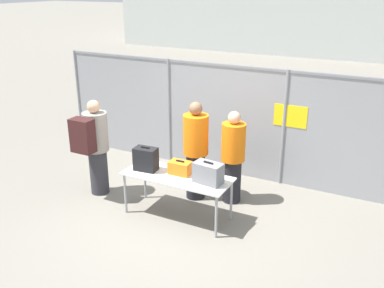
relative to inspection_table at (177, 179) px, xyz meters
The scene contains 10 objects.
ground_plane 0.68m from the inspection_table, 133.90° to the right, with size 120.00×120.00×0.00m, color slate.
fence_section 2.02m from the inspection_table, 91.51° to the left, with size 7.28×0.07×2.17m.
inspection_table is the anchor object (origin of this frame).
suitcase_black 0.61m from the inspection_table, behind, with size 0.39×0.25×0.41m.
suitcase_orange 0.18m from the inspection_table, 80.88° to the left, with size 0.35×0.23×0.23m.
suitcase_grey 0.59m from the inspection_table, ahead, with size 0.46×0.30×0.34m.
traveler_hooded 1.69m from the inspection_table, behind, with size 0.43×0.66×1.73m.
security_worker_near 0.77m from the inspection_table, 93.10° to the left, with size 0.43×0.43×1.75m.
security_worker_far 1.08m from the inspection_table, 56.38° to the left, with size 0.40×0.40×1.63m.
utility_trailer 4.93m from the inspection_table, 68.55° to the left, with size 3.31×2.19×0.61m.
Camera 1 is at (3.07, -5.29, 3.61)m, focal length 40.00 mm.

